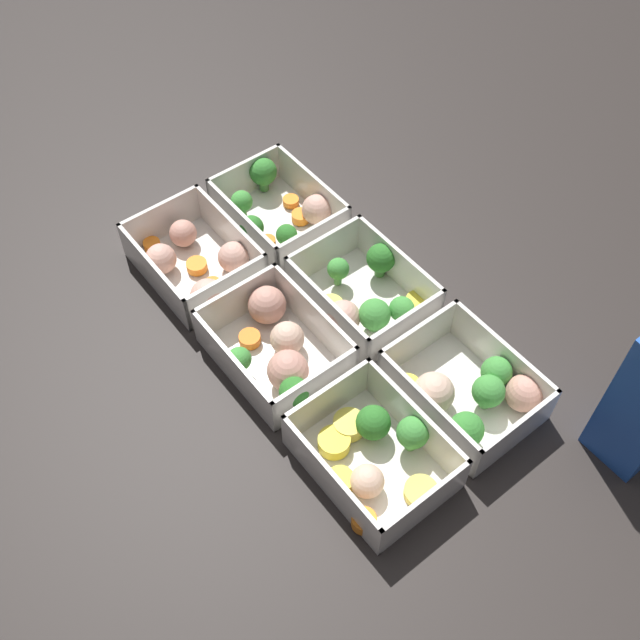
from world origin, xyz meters
name	(u,v)px	position (x,y,z in m)	size (l,w,h in m)	color
ground_plane	(320,330)	(0.00, 0.00, 0.00)	(4.00, 4.00, 0.00)	#282321
container_near_left	(196,262)	(-0.17, -0.07, 0.02)	(0.17, 0.13, 0.06)	silver
container_near_center	(277,346)	(0.00, -0.07, 0.02)	(0.17, 0.12, 0.06)	silver
container_near_right	(374,453)	(0.18, -0.06, 0.02)	(0.16, 0.13, 0.06)	silver
container_far_left	(279,211)	(-0.18, 0.07, 0.02)	(0.18, 0.13, 0.06)	silver
container_far_center	(365,296)	(0.01, 0.06, 0.02)	(0.16, 0.14, 0.06)	silver
container_far_right	(469,393)	(0.19, 0.07, 0.02)	(0.16, 0.14, 0.06)	silver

